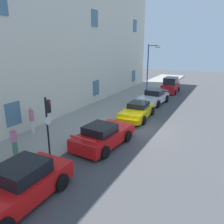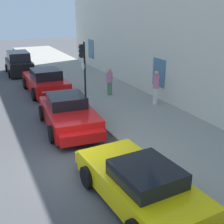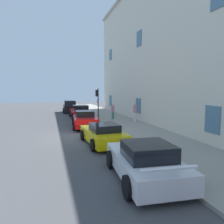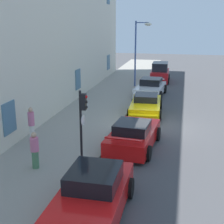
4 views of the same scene
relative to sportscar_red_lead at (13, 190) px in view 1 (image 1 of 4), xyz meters
name	(u,v)px [view 1 (image 1 of 4)]	position (x,y,z in m)	size (l,w,h in m)	color
ground_plane	(139,129)	(9.59, -1.33, -0.65)	(80.00, 80.00, 0.00)	#444447
sidewalk	(87,119)	(9.59, 3.06, -0.58)	(60.00, 4.41, 0.14)	gray
building_facade	(43,27)	(9.59, 6.87, 6.46)	(37.86, 3.72, 14.17)	beige
sportscar_red_lead	(13,190)	(0.00, 0.00, 0.00)	(4.88, 2.21, 1.49)	red
sportscar_yellow_flank	(104,135)	(6.25, -0.40, -0.04)	(4.66, 2.40, 1.38)	red
sportscar_white_middle	(137,112)	(11.85, -0.27, -0.09)	(4.68, 2.29, 1.24)	yellow
sportscar_tail_end	(153,98)	(17.09, 0.01, -0.03)	(4.63, 2.46, 1.39)	white
hatchback_distant	(170,86)	(23.39, -0.27, 0.20)	(3.67, 1.92, 1.91)	red
traffic_light	(48,117)	(3.45, 1.30, 1.66)	(0.44, 0.36, 3.18)	black
street_lamp	(152,61)	(20.14, 1.30, 3.42)	(0.44, 1.42, 5.70)	#3F5999
pedestrian_admiring	(14,140)	(2.72, 3.13, 0.28)	(0.44, 0.44, 1.55)	#4C7F59
pedestrian_strolling	(32,120)	(5.35, 4.55, 0.42)	(0.43, 0.43, 1.78)	silver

